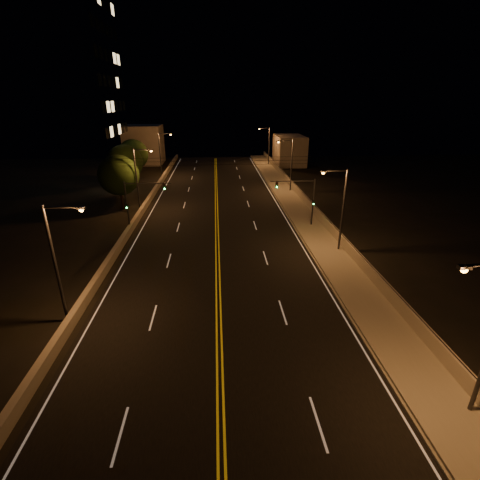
{
  "coord_description": "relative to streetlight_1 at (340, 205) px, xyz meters",
  "views": [
    {
      "loc": [
        0.09,
        -9.88,
        13.96
      ],
      "look_at": [
        2.0,
        18.0,
        2.5
      ],
      "focal_mm": 26.0,
      "sensor_mm": 36.0,
      "label": 1
    }
  ],
  "objects": [
    {
      "name": "tree_1",
      "position": [
        -25.48,
        24.85,
        -0.06
      ],
      "size": [
        5.48,
        5.48,
        7.43
      ],
      "color": "black",
      "rests_on": "ground"
    },
    {
      "name": "distant_building_right",
      "position": [
        5.01,
        48.06,
        -1.61
      ],
      "size": [
        6.0,
        10.0,
        6.27
      ],
      "primitive_type": "cube",
      "color": "gray",
      "rests_on": "ground"
    },
    {
      "name": "tree_2",
      "position": [
        -26.24,
        34.42,
        -0.19
      ],
      "size": [
        5.33,
        5.33,
        7.22
      ],
      "color": "black",
      "rests_on": "ground"
    },
    {
      "name": "traffic_signal_right",
      "position": [
        -1.55,
        7.2,
        -1.14
      ],
      "size": [
        5.11,
        0.31,
        5.63
      ],
      "color": "#2D2D33",
      "rests_on": "ground"
    },
    {
      "name": "road",
      "position": [
        -11.49,
        -0.4,
        -4.73
      ],
      "size": [
        18.0,
        120.0,
        0.02
      ],
      "primitive_type": "cube",
      "color": "black",
      "rests_on": "ground"
    },
    {
      "name": "streetlight_5",
      "position": [
        -21.38,
        14.92,
        0.0
      ],
      "size": [
        2.55,
        0.28,
        8.11
      ],
      "color": "#2D2D33",
      "rests_on": "ground"
    },
    {
      "name": "streetlight_3",
      "position": [
        0.0,
        47.41,
        0.0
      ],
      "size": [
        2.55,
        0.28,
        8.11
      ],
      "color": "#2D2D33",
      "rests_on": "ground"
    },
    {
      "name": "overhead_wires",
      "position": [
        -11.49,
        9.1,
        2.66
      ],
      "size": [
        22.0,
        0.03,
        0.83
      ],
      "color": "black"
    },
    {
      "name": "streetlight_2",
      "position": [
        0.0,
        23.33,
        0.0
      ],
      "size": [
        2.55,
        0.28,
        8.11
      ],
      "color": "#2D2D33",
      "rests_on": "ground"
    },
    {
      "name": "streetlight_6",
      "position": [
        -21.38,
        35.98,
        0.0
      ],
      "size": [
        2.55,
        0.28,
        8.11
      ],
      "color": "#2D2D33",
      "rests_on": "ground"
    },
    {
      "name": "building_tower",
      "position": [
        -39.29,
        30.16,
        9.79
      ],
      "size": [
        24.0,
        15.0,
        30.2
      ],
      "color": "gray",
      "rests_on": "ground"
    },
    {
      "name": "lane_markings",
      "position": [
        -11.49,
        -0.47,
        -4.72
      ],
      "size": [
        17.32,
        116.0,
        0.0
      ],
      "color": "silver",
      "rests_on": "road"
    },
    {
      "name": "parapet_rail",
      "position": [
        0.96,
        -0.4,
        -3.41
      ],
      "size": [
        0.06,
        120.0,
        0.06
      ],
      "primitive_type": "cylinder",
      "rotation": [
        1.57,
        0.0,
        0.0
      ],
      "color": "black",
      "rests_on": "parapet_wall"
    },
    {
      "name": "parapet_wall",
      "position": [
        0.96,
        -0.4,
        -3.94
      ],
      "size": [
        0.3,
        120.0,
        1.0
      ],
      "primitive_type": "cube",
      "color": "gray",
      "rests_on": "sidewalk"
    },
    {
      "name": "sidewalk",
      "position": [
        -0.69,
        -0.4,
        -4.59
      ],
      "size": [
        3.6,
        120.0,
        0.3
      ],
      "primitive_type": "cube",
      "color": "gray",
      "rests_on": "ground"
    },
    {
      "name": "distant_building_left",
      "position": [
        -27.49,
        51.63,
        -0.57
      ],
      "size": [
        8.0,
        8.0,
        8.36
      ],
      "primitive_type": "cube",
      "color": "gray",
      "rests_on": "ground"
    },
    {
      "name": "jersey_barrier",
      "position": [
        -21.17,
        -0.4,
        -4.34
      ],
      "size": [
        0.45,
        120.0,
        0.81
      ],
      "primitive_type": "cube",
      "color": "gray",
      "rests_on": "ground"
    },
    {
      "name": "streetlight_1",
      "position": [
        0.0,
        0.0,
        0.0
      ],
      "size": [
        2.55,
        0.28,
        8.11
      ],
      "color": "#2D2D33",
      "rests_on": "ground"
    },
    {
      "name": "ground",
      "position": [
        -11.49,
        -20.4,
        -4.74
      ],
      "size": [
        160.0,
        160.0,
        0.0
      ],
      "primitive_type": "plane",
      "color": "black",
      "rests_on": "ground"
    },
    {
      "name": "traffic_signal_left",
      "position": [
        -20.24,
        7.2,
        -1.14
      ],
      "size": [
        5.11,
        0.31,
        5.63
      ],
      "color": "#2D2D33",
      "rests_on": "ground"
    },
    {
      "name": "tree_0",
      "position": [
        -24.22,
        16.16,
        -0.21
      ],
      "size": [
        5.3,
        5.3,
        7.19
      ],
      "color": "black",
      "rests_on": "ground"
    },
    {
      "name": "curb",
      "position": [
        -2.56,
        -0.4,
        -4.67
      ],
      "size": [
        0.14,
        120.0,
        0.15
      ],
      "primitive_type": "cube",
      "color": "gray",
      "rests_on": "ground"
    },
    {
      "name": "streetlight_4",
      "position": [
        -21.38,
        -9.86,
        0.0
      ],
      "size": [
        2.55,
        0.28,
        8.11
      ],
      "color": "#2D2D33",
      "rests_on": "ground"
    }
  ]
}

